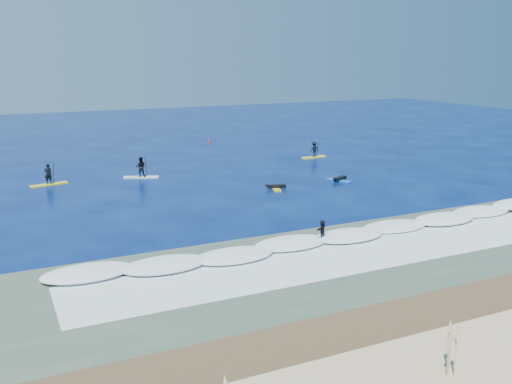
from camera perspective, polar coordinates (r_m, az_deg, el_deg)
name	(u,v)px	position (r m, az deg, el deg)	size (l,w,h in m)	color
ground	(263,203)	(44.61, 0.74, -1.06)	(160.00, 160.00, 0.00)	#030F44
wet_sand_strip	(472,312)	(28.03, 20.77, -11.19)	(90.00, 5.00, 0.08)	brown
shallow_water	(371,259)	(33.18, 11.47, -6.62)	(90.00, 13.00, 0.01)	#3B5040
breaking_wave	(333,239)	(36.26, 7.70, -4.70)	(40.00, 6.00, 0.30)	white
whitewater	(361,254)	(33.93, 10.46, -6.12)	(34.00, 5.00, 0.02)	silver
sup_paddler_left	(48,177)	(53.61, -20.04, 1.39)	(3.30, 1.47, 2.25)	yellow
sup_paddler_center	(141,169)	(54.44, -11.44, 2.30)	(3.32, 1.98, 2.28)	silver
sup_paddler_right	(314,150)	(64.13, 5.83, 4.17)	(3.02, 1.02, 2.08)	yellow
prone_paddler_near	(276,187)	(49.11, 1.98, 0.51)	(1.78, 2.33, 0.47)	yellow
prone_paddler_far	(339,179)	(52.67, 8.33, 1.28)	(1.81, 2.41, 0.49)	#1766B0
wave_surfer	(322,231)	(35.48, 6.63, -3.86)	(1.68, 1.32, 1.23)	silver
marker_buoy	(209,141)	(74.43, -4.74, 5.09)	(0.25, 0.25, 0.60)	red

